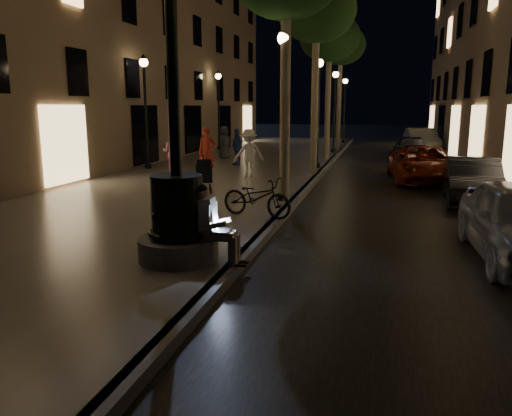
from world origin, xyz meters
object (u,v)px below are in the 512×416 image
(fountain_lamppost, at_px, (177,203))
(lamp_curb_c, at_px, (335,100))
(lamp_curb_d, at_px, (345,101))
(car_second, at_px, (472,181))
(tree_second, at_px, (317,12))
(car_rear, at_px, (412,150))
(bicycle, at_px, (257,197))
(pedestrian_red, at_px, (207,152))
(tree_far, at_px, (341,46))
(tree_third, at_px, (330,38))
(pedestrian_white, at_px, (249,153))
(lamp_left_b, at_px, (145,97))
(pedestrian_dark, at_px, (224,142))
(car_third, at_px, (423,164))
(lamp_curb_a, at_px, (283,92))
(stroller, at_px, (204,174))
(lamp_curb_b, at_px, (318,97))
(seated_man_laptop, at_px, (211,222))
(lamp_left_c, at_px, (219,100))
(pedestrian_pink, at_px, (173,152))
(pedestrian_blue, at_px, (237,147))
(car_fifth, at_px, (421,141))

(fountain_lamppost, distance_m, lamp_curb_c, 22.10)
(lamp_curb_d, bearing_deg, car_second, -76.47)
(tree_second, distance_m, car_second, 8.78)
(car_rear, bearing_deg, bicycle, -109.15)
(car_rear, xyz_separation_m, pedestrian_red, (-8.08, -9.40, 0.52))
(lamp_curb_d, distance_m, bicycle, 26.42)
(fountain_lamppost, distance_m, tree_far, 24.57)
(tree_third, bearing_deg, pedestrian_white, -106.10)
(lamp_left_b, distance_m, pedestrian_dark, 5.67)
(bicycle, bearing_deg, car_third, -12.44)
(lamp_curb_d, bearing_deg, lamp_curb_a, -90.00)
(stroller, distance_m, pedestrian_dark, 10.42)
(pedestrian_white, bearing_deg, bicycle, 74.89)
(pedestrian_dark, bearing_deg, car_rear, -55.01)
(lamp_curb_b, xyz_separation_m, lamp_curb_d, (0.00, 16.00, 0.00))
(seated_man_laptop, distance_m, car_rear, 20.20)
(tree_third, height_order, lamp_curb_d, tree_third)
(car_second, xyz_separation_m, car_rear, (-1.05, 11.92, -0.08))
(lamp_left_c, distance_m, pedestrian_pink, 11.73)
(car_third, distance_m, car_rear, 7.62)
(tree_third, xyz_separation_m, pedestrian_pink, (-5.33, -7.39, -5.07))
(fountain_lamppost, distance_m, pedestrian_blue, 14.37)
(lamp_curb_c, xyz_separation_m, car_second, (5.35, -14.21, -2.55))
(lamp_curb_d, relative_size, bicycle, 2.60)
(seated_man_laptop, height_order, lamp_left_c, lamp_left_c)
(tree_far, distance_m, car_fifth, 7.57)
(seated_man_laptop, bearing_deg, pedestrian_white, 101.23)
(bicycle, bearing_deg, seated_man_laptop, -162.55)
(lamp_curb_b, bearing_deg, car_rear, 53.02)
(fountain_lamppost, height_order, pedestrian_pink, fountain_lamppost)
(seated_man_laptop, xyz_separation_m, pedestrian_white, (-2.08, 10.48, 0.19))
(seated_man_laptop, xyz_separation_m, pedestrian_pink, (-5.25, 10.61, 0.15))
(seated_man_laptop, height_order, bicycle, seated_man_laptop)
(lamp_curb_c, xyz_separation_m, pedestrian_dark, (-5.14, -5.16, -2.20))
(seated_man_laptop, bearing_deg, lamp_left_b, 120.30)
(tree_third, height_order, car_second, tree_third)
(lamp_left_b, relative_size, car_second, 1.16)
(car_second, distance_m, car_fifth, 16.51)
(tree_third, xyz_separation_m, bicycle, (-0.20, -14.29, -5.45))
(lamp_curb_a, height_order, pedestrian_blue, lamp_curb_a)
(pedestrian_white, bearing_deg, lamp_curb_c, -132.01)
(lamp_curb_d, relative_size, lamp_left_b, 1.00)
(pedestrian_red, xyz_separation_m, pedestrian_white, (1.61, 0.17, -0.02))
(car_rear, bearing_deg, car_third, -93.45)
(fountain_lamppost, xyz_separation_m, car_second, (6.05, 7.79, -0.53))
(fountain_lamppost, relative_size, pedestrian_blue, 3.14)
(lamp_curb_b, xyz_separation_m, pedestrian_blue, (-3.66, 0.06, -2.21))
(lamp_curb_a, distance_m, pedestrian_dark, 12.20)
(lamp_curb_b, relative_size, lamp_left_b, 1.00)
(tree_far, height_order, car_third, tree_far)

